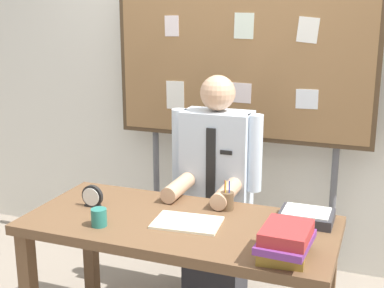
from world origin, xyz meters
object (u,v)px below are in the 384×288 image
(coffee_mug, at_px, (99,217))
(desk, at_px, (179,240))
(desk_clock, at_px, (92,197))
(pen_holder, at_px, (227,201))
(open_notebook, at_px, (187,223))
(book_stack, at_px, (285,241))
(person, at_px, (216,201))
(paper_tray, at_px, (306,216))
(bulletin_board, at_px, (241,65))

(coffee_mug, bearing_deg, desk, 29.84)
(desk_clock, relative_size, pen_holder, 0.74)
(open_notebook, bearing_deg, desk, 158.11)
(book_stack, bearing_deg, desk_clock, 168.36)
(pen_holder, bearing_deg, person, 116.56)
(desk_clock, bearing_deg, paper_tray, 10.30)
(desk, relative_size, open_notebook, 4.75)
(desk_clock, xyz_separation_m, pen_holder, (0.68, 0.21, -0.00))
(person, distance_m, paper_tray, 0.70)
(person, height_order, bulletin_board, bulletin_board)
(desk, bearing_deg, book_stack, -19.95)
(desk, relative_size, coffee_mug, 17.73)
(bulletin_board, height_order, open_notebook, bulletin_board)
(person, distance_m, pen_holder, 0.42)
(paper_tray, bearing_deg, bulletin_board, 124.65)
(coffee_mug, xyz_separation_m, paper_tray, (0.93, 0.41, -0.02))
(bulletin_board, bearing_deg, pen_holder, -78.17)
(desk, distance_m, paper_tray, 0.64)
(open_notebook, bearing_deg, bulletin_board, 92.63)
(open_notebook, bearing_deg, coffee_mug, -155.85)
(open_notebook, xyz_separation_m, paper_tray, (0.54, 0.23, 0.02))
(desk, relative_size, desk_clock, 12.99)
(bulletin_board, xyz_separation_m, book_stack, (0.56, -1.27, -0.59))
(book_stack, bearing_deg, paper_tray, 86.27)
(pen_holder, bearing_deg, desk_clock, -162.52)
(desk, height_order, bulletin_board, bulletin_board)
(book_stack, distance_m, coffee_mug, 0.90)
(desk, relative_size, pen_holder, 9.60)
(coffee_mug, distance_m, paper_tray, 1.01)
(desk_clock, xyz_separation_m, coffee_mug, (0.16, -0.21, -0.01))
(bulletin_board, distance_m, pen_holder, 1.05)
(desk, xyz_separation_m, open_notebook, (0.05, -0.02, 0.11))
(bulletin_board, height_order, desk_clock, bulletin_board)
(coffee_mug, xyz_separation_m, pen_holder, (0.51, 0.42, 0.01))
(person, xyz_separation_m, pen_holder, (0.18, -0.35, 0.15))
(pen_holder, bearing_deg, bulletin_board, 101.83)
(book_stack, height_order, paper_tray, book_stack)
(person, relative_size, open_notebook, 4.35)
(person, distance_m, open_notebook, 0.61)
(desk, height_order, pen_holder, pen_holder)
(desk_clock, distance_m, pen_holder, 0.71)
(coffee_mug, height_order, paper_tray, coffee_mug)
(person, relative_size, paper_tray, 5.41)
(open_notebook, distance_m, pen_holder, 0.28)
(desk, distance_m, coffee_mug, 0.42)
(desk, distance_m, person, 0.58)
(desk, bearing_deg, coffee_mug, -150.16)
(coffee_mug, relative_size, pen_holder, 0.54)
(bulletin_board, bearing_deg, desk_clock, -115.56)
(desk_clock, relative_size, coffee_mug, 1.36)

